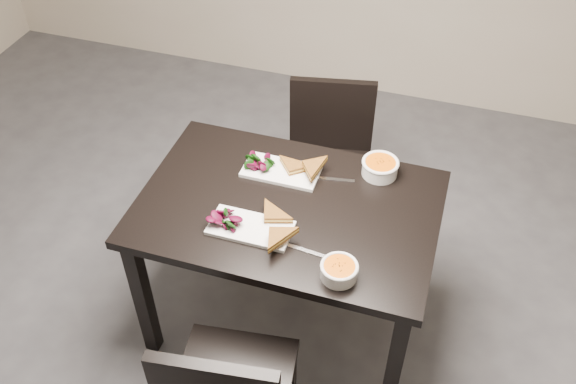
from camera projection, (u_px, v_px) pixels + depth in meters
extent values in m
plane|color=#47474C|center=(185.00, 381.00, 2.77)|extent=(5.00, 5.00, 0.00)
cube|color=black|center=(288.00, 208.00, 2.52)|extent=(1.20, 0.80, 0.04)
cube|color=black|center=(143.00, 298.00, 2.66)|extent=(0.06, 0.06, 0.71)
cube|color=black|center=(395.00, 365.00, 2.42)|extent=(0.06, 0.06, 0.71)
cube|color=black|center=(206.00, 193.00, 3.13)|extent=(0.06, 0.06, 0.71)
cube|color=black|center=(421.00, 241.00, 2.90)|extent=(0.06, 0.06, 0.71)
cube|color=black|center=(234.00, 382.00, 2.29)|extent=(0.47, 0.47, 0.04)
cube|color=black|center=(205.00, 365.00, 2.59)|extent=(0.04, 0.04, 0.41)
cube|color=black|center=(290.00, 379.00, 2.55)|extent=(0.04, 0.04, 0.41)
cube|color=black|center=(328.00, 173.00, 3.13)|extent=(0.49, 0.49, 0.04)
cube|color=black|center=(288.00, 227.00, 3.17)|extent=(0.05, 0.05, 0.41)
cube|color=black|center=(359.00, 233.00, 3.14)|extent=(0.05, 0.05, 0.41)
cube|color=black|center=(295.00, 180.00, 3.43)|extent=(0.05, 0.05, 0.41)
cube|color=black|center=(361.00, 185.00, 3.40)|extent=(0.05, 0.05, 0.41)
cube|color=black|center=(332.00, 115.00, 3.12)|extent=(0.42, 0.12, 0.40)
cube|color=white|center=(251.00, 228.00, 2.40)|extent=(0.32, 0.16, 0.02)
cylinder|color=white|center=(339.00, 272.00, 2.22)|extent=(0.13, 0.13, 0.05)
cylinder|color=orange|center=(339.00, 268.00, 2.21)|extent=(0.11, 0.11, 0.02)
torus|color=white|center=(339.00, 266.00, 2.20)|extent=(0.14, 0.14, 0.01)
cube|color=silver|center=(306.00, 251.00, 2.33)|extent=(0.18, 0.03, 0.00)
cube|color=white|center=(281.00, 171.00, 2.65)|extent=(0.32, 0.16, 0.02)
cylinder|color=white|center=(380.00, 169.00, 2.63)|extent=(0.15, 0.15, 0.06)
cylinder|color=orange|center=(380.00, 164.00, 2.61)|extent=(0.13, 0.13, 0.02)
torus|color=white|center=(381.00, 163.00, 2.60)|extent=(0.16, 0.16, 0.02)
cube|color=silver|center=(333.00, 179.00, 2.62)|extent=(0.18, 0.05, 0.00)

